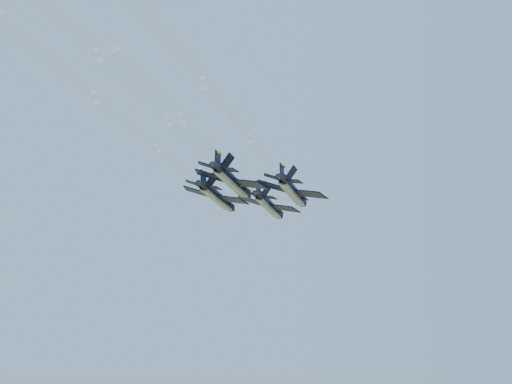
{
  "coord_description": "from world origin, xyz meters",
  "views": [
    {
      "loc": [
        2.17,
        -113.79,
        77.86
      ],
      "look_at": [
        -2.3,
        1.77,
        107.5
      ],
      "focal_mm": 40.0,
      "sensor_mm": 36.0,
      "label": 1
    }
  ],
  "objects_px": {
    "jet_lead": "(270,206)",
    "jet_right": "(293,192)",
    "jet_slot": "(233,182)",
    "jet_left": "(218,197)"
  },
  "relations": [
    {
      "from": "jet_lead",
      "to": "jet_left",
      "type": "relative_size",
      "value": 1.0
    },
    {
      "from": "jet_left",
      "to": "jet_right",
      "type": "relative_size",
      "value": 1.0
    },
    {
      "from": "jet_right",
      "to": "jet_slot",
      "type": "xyz_separation_m",
      "value": [
        -11.57,
        -8.04,
        0.0
      ]
    },
    {
      "from": "jet_lead",
      "to": "jet_right",
      "type": "height_order",
      "value": "same"
    },
    {
      "from": "jet_left",
      "to": "jet_right",
      "type": "distance_m",
      "value": 16.25
    },
    {
      "from": "jet_left",
      "to": "jet_slot",
      "type": "height_order",
      "value": "same"
    },
    {
      "from": "jet_left",
      "to": "jet_right",
      "type": "xyz_separation_m",
      "value": [
        15.73,
        -4.1,
        0.0
      ]
    },
    {
      "from": "jet_lead",
      "to": "jet_left",
      "type": "distance_m",
      "value": 13.66
    },
    {
      "from": "jet_right",
      "to": "jet_slot",
      "type": "bearing_deg",
      "value": -127.82
    },
    {
      "from": "jet_lead",
      "to": "jet_right",
      "type": "distance_m",
      "value": 13.43
    }
  ]
}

